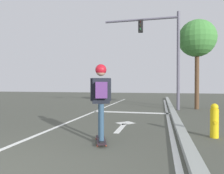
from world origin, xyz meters
The scene contains 11 objects.
lane_line_center centered at (-0.71, 6.00, 0.00)m, with size 0.12×20.00×0.01m, color silver.
lane_line_curbside centered at (2.73, 6.00, 0.00)m, with size 0.12×20.00×0.01m, color silver.
stop_bar centered at (1.08, 7.49, 0.00)m, with size 3.59×0.40×0.01m, color silver.
lane_arrow_stem centered at (1.26, 3.95, 0.00)m, with size 0.16×1.40×0.01m, color silver.
lane_arrow_head centered at (1.26, 4.80, 0.00)m, with size 0.56×0.44×0.01m, color silver.
curb_strip centered at (2.98, 6.00, 0.07)m, with size 0.24×24.00×0.14m, color #959B95.
skateboard centered at (1.12, 2.31, 0.06)m, with size 0.46×0.84×0.08m.
skater centered at (1.13, 2.29, 1.17)m, with size 0.45×0.62×1.71m.
traffic_signal_mast centered at (2.47, 8.99, 3.46)m, with size 3.97×0.34×5.09m.
fire_hydrant centered at (3.75, 3.39, 0.43)m, with size 0.20×0.30×0.85m.
roadside_tree centered at (4.32, 9.62, 3.75)m, with size 1.97×1.97×4.78m.
Camera 1 is at (2.45, -2.19, 1.33)m, focal length 33.10 mm.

